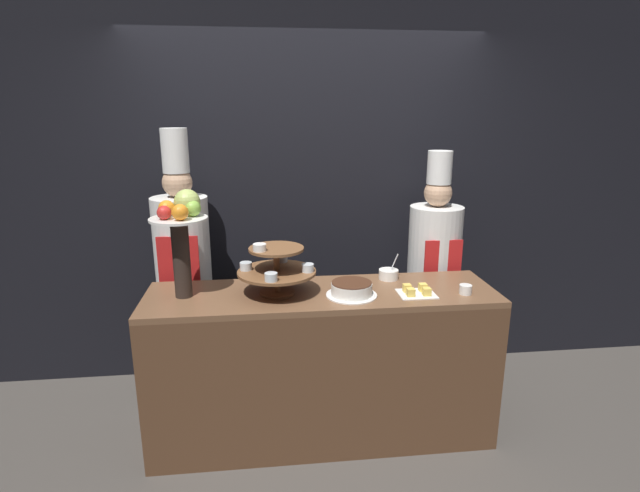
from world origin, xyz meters
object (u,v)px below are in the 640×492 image
tiered_stand (276,267)px  cup_white (466,289)px  chef_left (183,261)px  chef_center_left (434,263)px  fruit_pedestal (182,227)px  cake_round (352,289)px  serving_bowl_far (389,274)px  cake_square_tray (417,291)px

tiered_stand → cup_white: 1.10m
cup_white → chef_left: bearing=158.4°
chef_center_left → chef_left: bearing=-180.0°
fruit_pedestal → chef_left: 0.62m
fruit_pedestal → cake_round: (0.94, -0.12, -0.36)m
cake_round → serving_bowl_far: bearing=43.0°
fruit_pedestal → cake_round: 1.01m
cup_white → serving_bowl_far: size_ratio=0.44×
cake_round → chef_left: bearing=148.8°
cake_square_tray → chef_center_left: chef_center_left is taller
cake_square_tray → chef_center_left: size_ratio=0.12×
fruit_pedestal → cake_round: bearing=-7.2°
cup_white → chef_left: 1.81m
fruit_pedestal → serving_bowl_far: bearing=6.8°
serving_bowl_far → cake_round: bearing=-137.0°
cake_square_tray → chef_center_left: (0.33, 0.64, -0.04)m
chef_left → chef_center_left: size_ratio=1.09×
fruit_pedestal → cake_round: size_ratio=2.06×
cake_round → chef_left: size_ratio=0.16×
cake_square_tray → serving_bowl_far: bearing=108.2°
fruit_pedestal → cake_round: fruit_pedestal is taller
cup_white → cake_square_tray: 0.28m
cake_round → cake_square_tray: 0.38m
tiered_stand → chef_center_left: (1.12, 0.54, -0.18)m
cake_round → chef_center_left: (0.70, 0.62, -0.06)m
tiered_stand → chef_center_left: 1.26m
cake_round → chef_center_left: bearing=41.5°
cake_round → chef_center_left: size_ratio=0.17×
fruit_pedestal → serving_bowl_far: 1.28m
fruit_pedestal → cake_square_tray: size_ratio=2.87×
chef_left → tiered_stand: bearing=-41.8°
chef_center_left → tiered_stand: bearing=-154.4°
cake_round → cup_white: bearing=-4.0°
tiered_stand → fruit_pedestal: 0.57m
tiered_stand → serving_bowl_far: 0.74m
cup_white → chef_center_left: 0.67m
fruit_pedestal → cake_square_tray: fruit_pedestal is taller
tiered_stand → fruit_pedestal: bearing=175.9°
tiered_stand → serving_bowl_far: bearing=14.5°
tiered_stand → cake_round: bearing=-10.9°
cup_white → tiered_stand: bearing=173.3°
cup_white → chef_left: (-1.68, 0.67, 0.03)m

